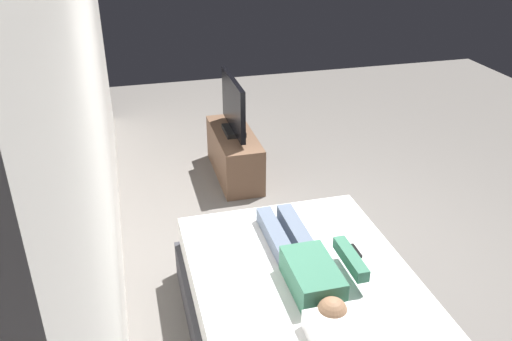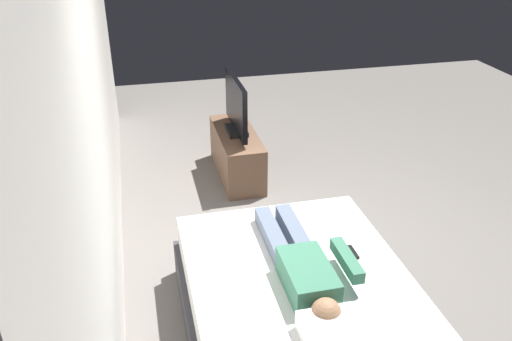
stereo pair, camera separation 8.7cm
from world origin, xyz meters
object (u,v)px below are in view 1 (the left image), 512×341
(remote, at_px, (355,251))
(tv, at_px, (233,107))
(bed, at_px, (304,311))
(person, at_px, (307,265))
(tv_stand, at_px, (234,154))

(remote, xyz_separation_m, tv, (2.33, 0.33, 0.24))
(bed, xyz_separation_m, tv, (2.51, -0.09, 0.52))
(person, distance_m, tv, 2.48)
(bed, relative_size, person, 1.52)
(tv, bearing_deg, bed, 177.99)
(remote, bearing_deg, tv, 8.17)
(tv_stand, bearing_deg, bed, 177.99)
(tv_stand, bearing_deg, person, 178.36)
(bed, distance_m, person, 0.36)
(tv, bearing_deg, tv_stand, 0.00)
(person, bearing_deg, tv_stand, -1.64)
(bed, relative_size, tv, 2.18)
(remote, distance_m, tv, 2.36)
(person, bearing_deg, tv, -1.64)
(person, bearing_deg, remote, -69.53)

